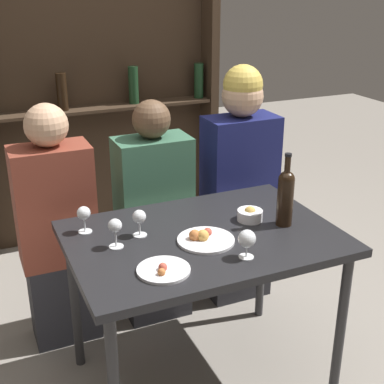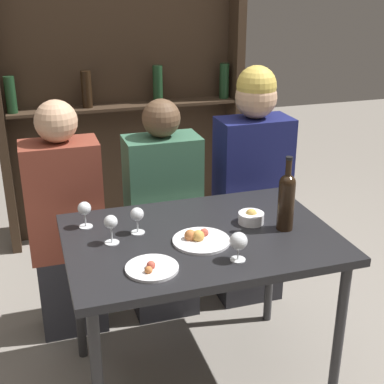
{
  "view_description": "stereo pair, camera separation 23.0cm",
  "coord_description": "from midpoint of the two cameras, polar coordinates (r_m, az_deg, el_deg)",
  "views": [
    {
      "loc": [
        -0.86,
        -1.83,
        1.77
      ],
      "look_at": [
        0.0,
        0.12,
        0.91
      ],
      "focal_mm": 50.0,
      "sensor_mm": 36.0,
      "label": 1
    },
    {
      "loc": [
        -0.65,
        -1.92,
        1.77
      ],
      "look_at": [
        0.0,
        0.12,
        0.91
      ],
      "focal_mm": 50.0,
      "sensor_mm": 36.0,
      "label": 2
    }
  ],
  "objects": [
    {
      "name": "seated_person_right",
      "position": [
        2.98,
        8.61,
        0.13
      ],
      "size": [
        0.39,
        0.22,
        1.35
      ],
      "color": "#26262B",
      "rests_on": "ground_plane"
    },
    {
      "name": "wine_rack_wall",
      "position": [
        3.7,
        -5.73,
        12.31
      ],
      "size": [
        1.68,
        0.21,
        2.3
      ],
      "color": "#38281C",
      "rests_on": "ground_plane"
    },
    {
      "name": "seated_person_center",
      "position": [
        2.84,
        -0.76,
        -2.9
      ],
      "size": [
        0.38,
        0.22,
        1.22
      ],
      "color": "#26262B",
      "rests_on": "ground_plane"
    },
    {
      "name": "food_plate_1",
      "position": [
        2.2,
        3.82,
        -5.09
      ],
      "size": [
        0.24,
        0.24,
        0.05
      ],
      "color": "white",
      "rests_on": "dining_table"
    },
    {
      "name": "food_plate_0",
      "position": [
        2.0,
        -1.02,
        -8.18
      ],
      "size": [
        0.2,
        0.2,
        0.04
      ],
      "color": "white",
      "rests_on": "dining_table"
    },
    {
      "name": "dining_table",
      "position": [
        2.3,
        3.78,
        -6.31
      ],
      "size": [
        1.13,
        0.79,
        0.76
      ],
      "color": "black",
      "rests_on": "ground_plane"
    },
    {
      "name": "wine_glass_2",
      "position": [
        2.16,
        -5.66,
        -3.44
      ],
      "size": [
        0.06,
        0.06,
        0.12
      ],
      "color": "silver",
      "rests_on": "dining_table"
    },
    {
      "name": "wine_glass_3",
      "position": [
        2.05,
        8.2,
        -5.38
      ],
      "size": [
        0.07,
        0.07,
        0.12
      ],
      "color": "silver",
      "rests_on": "dining_table"
    },
    {
      "name": "seated_person_left",
      "position": [
        2.75,
        -10.94,
        -3.85
      ],
      "size": [
        0.37,
        0.22,
        1.24
      ],
      "color": "#26262B",
      "rests_on": "ground_plane"
    },
    {
      "name": "wine_glass_0",
      "position": [
        2.32,
        -8.64,
        -1.94
      ],
      "size": [
        0.06,
        0.06,
        0.12
      ],
      "color": "silver",
      "rests_on": "dining_table"
    },
    {
      "name": "wine_glass_1",
      "position": [
        2.24,
        -2.97,
        -2.59
      ],
      "size": [
        0.06,
        0.06,
        0.12
      ],
      "color": "silver",
      "rests_on": "dining_table"
    },
    {
      "name": "wine_bottle",
      "position": [
        2.31,
        12.87,
        -0.77
      ],
      "size": [
        0.07,
        0.07,
        0.33
      ],
      "color": "black",
      "rests_on": "dining_table"
    },
    {
      "name": "snack_bowl",
      "position": [
        2.38,
        9.09,
        -2.74
      ],
      "size": [
        0.11,
        0.11,
        0.07
      ],
      "color": "white",
      "rests_on": "dining_table"
    },
    {
      "name": "ground_plane",
      "position": [
        2.69,
        3.4,
        -19.24
      ],
      "size": [
        10.0,
        10.0,
        0.0
      ],
      "primitive_type": "plane",
      "color": "gray"
    }
  ]
}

